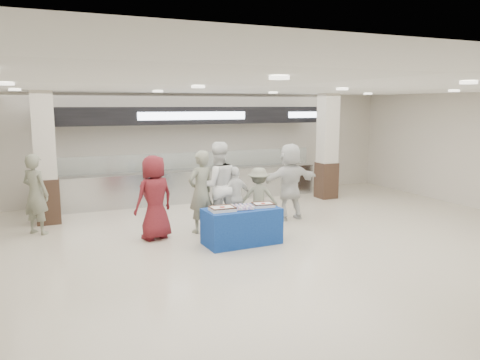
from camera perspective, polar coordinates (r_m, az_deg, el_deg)
name	(u,v)px	position (r m, az deg, el deg)	size (l,w,h in m)	color
ground	(273,252)	(9.33, 4.05, -8.73)	(14.00, 14.00, 0.00)	beige
serving_line	(191,163)	(14.00, -6.03, 2.12)	(8.70, 0.85, 2.80)	#B6B9BD
column_left	(45,161)	(12.16, -22.65, 2.16)	(0.55, 0.55, 3.20)	#322016
column_right	(327,149)	(14.60, 10.59, 3.77)	(0.55, 0.55, 3.20)	#322016
display_table	(242,226)	(9.74, 0.21, -5.64)	(1.55, 0.78, 0.75)	#153E93
sheet_cake_left	(222,208)	(9.42, -2.18, -3.49)	(0.50, 0.39, 0.10)	white
sheet_cake_right	(263,204)	(9.82, 2.82, -3.00)	(0.47, 0.38, 0.09)	white
cupcake_tray	(240,207)	(9.59, 0.05, -3.34)	(0.48, 0.39, 0.07)	#B7B7BC
civilian_maroon	(154,198)	(10.13, -10.39, -2.11)	(0.89, 0.58, 1.82)	maroon
soldier_a	(201,192)	(10.55, -4.80, -1.43)	(0.68, 0.45, 1.86)	slate
chef_tall	(218,186)	(10.81, -2.74, -0.69)	(0.99, 0.77, 2.03)	white
chef_short	(235,198)	(10.84, -0.57, -2.18)	(0.86, 0.36, 1.46)	white
soldier_b	(259,197)	(11.07, 2.29, -2.10)	(0.91, 0.52, 1.41)	slate
civilian_white	(290,182)	(11.77, 6.09, -0.18)	(1.78, 0.57, 1.92)	white
soldier_bg	(36,194)	(11.31, -23.64, -1.60)	(0.66, 0.43, 1.80)	slate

